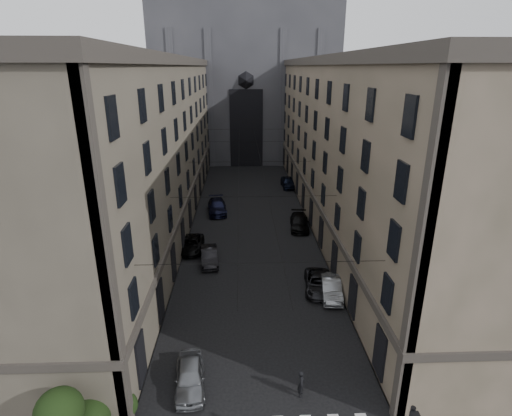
{
  "coord_description": "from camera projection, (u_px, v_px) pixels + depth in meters",
  "views": [
    {
      "loc": [
        -1.05,
        -9.87,
        17.83
      ],
      "look_at": [
        -0.17,
        13.17,
        9.62
      ],
      "focal_mm": 28.0,
      "sensor_mm": 36.0,
      "label": 1
    }
  ],
  "objects": [
    {
      "name": "sidewalk_left",
      "position": [
        165.0,
        220.0,
        48.79
      ],
      "size": [
        7.0,
        80.0,
        0.15
      ],
      "primitive_type": "cube",
      "color": "#383533",
      "rests_on": "ground"
    },
    {
      "name": "sidewalk_right",
      "position": [
        335.0,
        218.0,
        49.55
      ],
      "size": [
        7.0,
        80.0,
        0.15
      ],
      "primitive_type": "cube",
      "color": "#383533",
      "rests_on": "ground"
    },
    {
      "name": "building_left",
      "position": [
        132.0,
        145.0,
        45.58
      ],
      "size": [
        13.6,
        60.6,
        18.85
      ],
      "color": "#4D463B",
      "rests_on": "ground"
    },
    {
      "name": "building_right",
      "position": [
        365.0,
        143.0,
        46.55
      ],
      "size": [
        13.6,
        60.6,
        18.85
      ],
      "color": "brown",
      "rests_on": "ground"
    },
    {
      "name": "gothic_tower",
      "position": [
        245.0,
        66.0,
        79.91
      ],
      "size": [
        35.0,
        23.0,
        58.0
      ],
      "color": "#2D2D33",
      "rests_on": "ground"
    },
    {
      "name": "tram_wires",
      "position": [
        250.0,
        163.0,
        46.42
      ],
      "size": [
        14.0,
        60.0,
        0.43
      ],
      "color": "black",
      "rests_on": "ground"
    },
    {
      "name": "car_left_near",
      "position": [
        190.0,
        376.0,
        23.3
      ],
      "size": [
        2.1,
        4.42,
        1.46
      ],
      "primitive_type": "imported",
      "rotation": [
        0.0,
        0.0,
        0.09
      ],
      "color": "slate",
      "rests_on": "ground"
    },
    {
      "name": "car_left_midnear",
      "position": [
        209.0,
        256.0,
        38.11
      ],
      "size": [
        2.03,
        4.55,
        1.45
      ],
      "primitive_type": "imported",
      "rotation": [
        0.0,
        0.0,
        0.11
      ],
      "color": "black",
      "rests_on": "ground"
    },
    {
      "name": "car_left_midfar",
      "position": [
        192.0,
        244.0,
        40.76
      ],
      "size": [
        2.26,
        4.77,
        1.31
      ],
      "primitive_type": "imported",
      "rotation": [
        0.0,
        0.0,
        -0.02
      ],
      "color": "black",
      "rests_on": "ground"
    },
    {
      "name": "car_left_far",
      "position": [
        217.0,
        207.0,
        51.24
      ],
      "size": [
        2.84,
        5.78,
        1.62
      ],
      "primitive_type": "imported",
      "rotation": [
        0.0,
        0.0,
        0.11
      ],
      "color": "black",
      "rests_on": "ground"
    },
    {
      "name": "car_right_near",
      "position": [
        331.0,
        288.0,
        32.61
      ],
      "size": [
        2.06,
        4.59,
        1.46
      ],
      "primitive_type": "imported",
      "rotation": [
        0.0,
        0.0,
        -0.12
      ],
      "color": "gray",
      "rests_on": "ground"
    },
    {
      "name": "car_right_midnear",
      "position": [
        318.0,
        283.0,
        33.49
      ],
      "size": [
        2.75,
        4.99,
        1.32
      ],
      "primitive_type": "imported",
      "rotation": [
        0.0,
        0.0,
        -0.12
      ],
      "color": "black",
      "rests_on": "ground"
    },
    {
      "name": "car_right_midfar",
      "position": [
        299.0,
        222.0,
        46.31
      ],
      "size": [
        2.57,
        5.33,
        1.5
      ],
      "primitive_type": "imported",
      "rotation": [
        0.0,
        0.0,
        -0.09
      ],
      "color": "black",
      "rests_on": "ground"
    },
    {
      "name": "car_right_far",
      "position": [
        288.0,
        182.0,
        61.91
      ],
      "size": [
        2.18,
        4.91,
        1.64
      ],
      "primitive_type": "imported",
      "rotation": [
        0.0,
        0.0,
        0.05
      ],
      "color": "black",
      "rests_on": "ground"
    },
    {
      "name": "pedestrian",
      "position": [
        301.0,
        384.0,
        22.64
      ],
      "size": [
        0.52,
        0.68,
        1.66
      ],
      "primitive_type": "imported",
      "rotation": [
        0.0,
        0.0,
        1.34
      ],
      "color": "black",
      "rests_on": "ground"
    }
  ]
}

